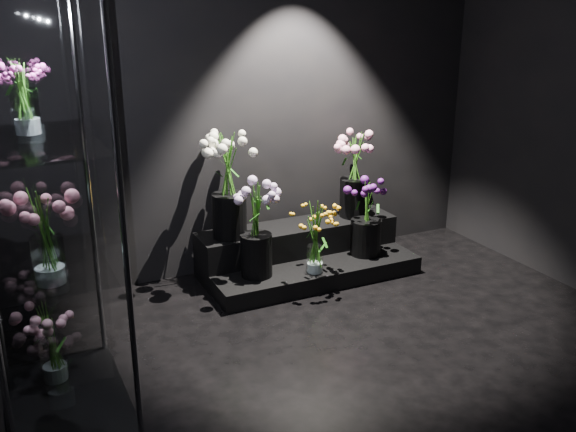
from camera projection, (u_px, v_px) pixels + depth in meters
floor at (391, 386)px, 3.65m from camera, size 4.00×4.00×0.00m
wall_back at (251, 94)px, 4.91m from camera, size 4.00×0.00×4.00m
display_riser at (304, 253)px, 5.14m from camera, size 1.66×0.74×0.37m
display_case at (45, 223)px, 3.03m from camera, size 0.59×0.98×2.16m
bouquet_orange_bells at (315, 236)px, 4.73m from camera, size 0.37×0.37×0.56m
bouquet_lilac at (256, 223)px, 4.64m from camera, size 0.37×0.37×0.71m
bouquet_purple at (367, 214)px, 5.07m from camera, size 0.38×0.38×0.61m
bouquet_cream_roses at (228, 180)px, 4.75m from camera, size 0.45×0.45×0.79m
bouquet_pink_roses at (356, 167)px, 5.23m from camera, size 0.42×0.42×0.72m
bouquet_case_pink at (46, 235)px, 2.89m from camera, size 0.36×0.36×0.46m
bouquet_case_magenta at (24, 95)px, 2.97m from camera, size 0.26×0.26×0.35m
bouquet_case_base_pink at (51, 340)px, 3.46m from camera, size 0.34×0.34×0.46m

